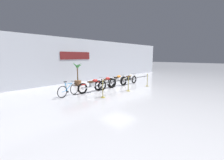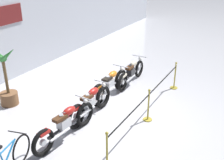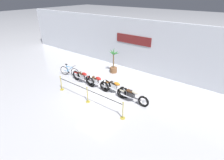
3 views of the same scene
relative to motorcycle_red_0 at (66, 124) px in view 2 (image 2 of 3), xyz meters
name	(u,v)px [view 2 (image 2 of 3)]	position (x,y,z in m)	size (l,w,h in m)	color
ground_plane	(119,111)	(2.05, -0.57, -0.47)	(120.00, 120.00, 0.00)	silver
back_wall	(0,29)	(2.04, 4.56, 1.63)	(28.00, 0.29, 4.20)	silver
motorcycle_red_0	(66,124)	(0.00, 0.00, 0.00)	(2.39, 0.62, 0.95)	black
motorcycle_red_1	(90,103)	(1.28, 0.04, 0.00)	(2.20, 0.62, 0.96)	black
motorcycle_orange_2	(110,85)	(2.75, 0.18, 0.01)	(2.27, 0.62, 0.97)	black
motorcycle_cream_3	(131,72)	(4.17, 0.03, -0.01)	(2.22, 0.62, 0.93)	black
potted_palm_left_of_row	(7,83)	(0.62, 2.89, 0.30)	(0.98, 0.89, 2.07)	brown
stanchion_far_left	(134,117)	(0.93, -1.59, 0.18)	(5.15, 0.28, 1.05)	gold
stanchion_mid_left	(148,110)	(1.99, -1.59, -0.11)	(0.28, 0.28, 1.05)	gold
stanchion_mid_right	(175,79)	(4.56, -1.59, -0.11)	(0.28, 0.28, 1.05)	gold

